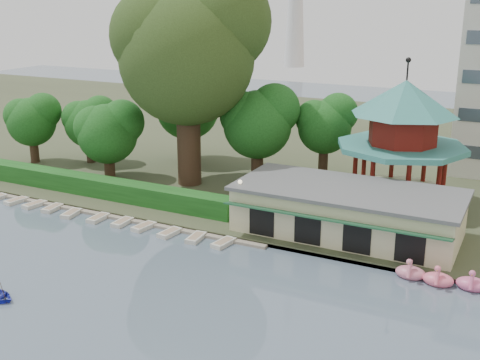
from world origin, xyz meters
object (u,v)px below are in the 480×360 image
Objects in this scene: dock at (102,213)px; boathouse at (347,210)px; big_tree at (189,46)px; pavilion at (403,130)px.

boathouse is at bearing 12.24° from dock.
big_tree reaches higher than boathouse.
big_tree is at bearing -169.71° from pavilion.
boathouse is (22.00, 4.77, 2.25)m from dock.
boathouse is at bearing -101.28° from pavilion.
pavilion is (24.00, 14.80, 7.36)m from dock.
boathouse is 11.43m from pavilion.
dock is 1.83× the size of boathouse.
dock is at bearing -167.76° from boathouse.
pavilion is (2.00, 10.03, 5.11)m from boathouse.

